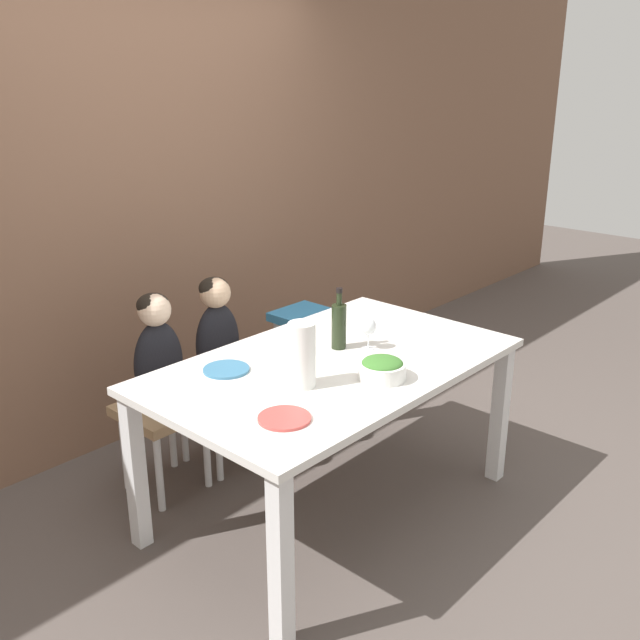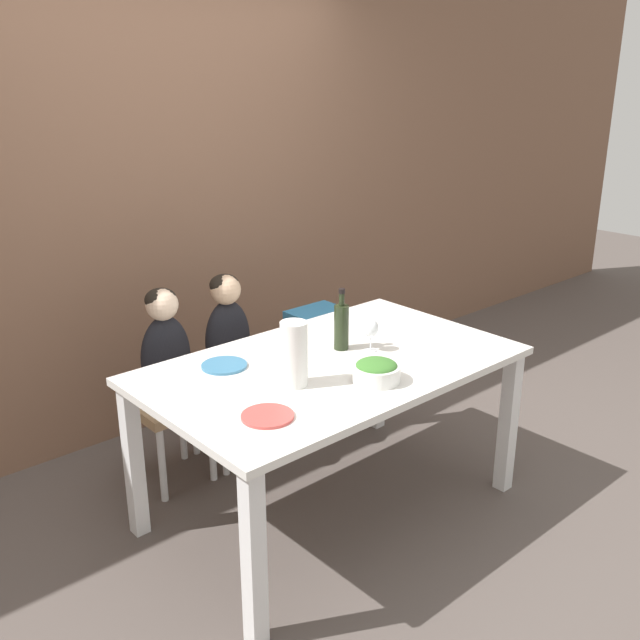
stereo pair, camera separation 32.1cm
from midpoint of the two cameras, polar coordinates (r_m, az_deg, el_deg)
ground_plane at (r=3.60m, az=-1.71°, el=-14.82°), size 14.00×14.00×0.00m
wall_back at (r=4.12m, az=-16.10°, el=9.26°), size 10.00×0.06×2.70m
dining_table at (r=3.26m, az=-1.83°, el=-4.87°), size 1.69×1.02×0.77m
chair_far_left at (r=3.68m, az=-14.92°, el=-7.73°), size 0.39×0.39×0.46m
chair_far_center at (r=3.86m, az=-10.36°, el=-6.01°), size 0.39×0.39×0.46m
chair_right_highchair at (r=4.20m, az=-3.31°, el=-1.41°), size 0.33×0.33×0.69m
person_child_left at (r=3.53m, az=-15.45°, el=-2.28°), size 0.27×0.16×0.57m
person_child_center at (r=3.72m, az=-10.71°, el=-0.77°), size 0.27×0.16×0.57m
wine_bottle at (r=3.33m, az=-1.23°, el=-0.42°), size 0.07×0.07×0.30m
paper_towel_roll at (r=2.93m, az=-4.59°, el=-2.86°), size 0.11×0.11×0.28m
wine_glass_near at (r=3.33m, az=1.17°, el=-0.63°), size 0.07×0.07×0.15m
salad_bowl_large at (r=3.03m, az=2.01°, el=-3.92°), size 0.21×0.21×0.10m
dinner_plate_front_left at (r=2.72m, az=-6.28°, el=-7.90°), size 0.20×0.20×0.01m
dinner_plate_back_left at (r=3.17m, az=-10.41°, el=-3.97°), size 0.20×0.20×0.01m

